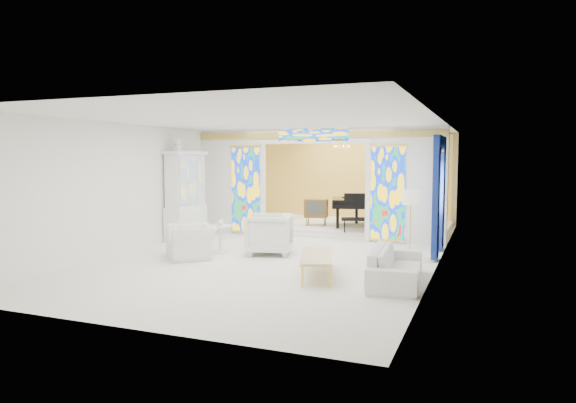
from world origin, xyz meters
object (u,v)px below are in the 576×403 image
at_px(china_cabinet, 186,196).
at_px(armchair_right, 269,234).
at_px(sofa, 396,266).
at_px(grand_piano, 358,203).
at_px(armchair_left, 191,242).
at_px(tv_console, 316,208).
at_px(coffee_table, 316,256).

relative_size(china_cabinet, armchair_right, 2.65).
bearing_deg(china_cabinet, armchair_right, -21.90).
bearing_deg(sofa, armchair_right, 57.63).
bearing_deg(sofa, grand_piano, 14.84).
xyz_separation_m(armchair_right, sofa, (3.18, -1.66, -0.16)).
relative_size(armchair_left, sofa, 0.52).
bearing_deg(tv_console, armchair_right, -98.19).
distance_m(china_cabinet, grand_piano, 5.10).
relative_size(china_cabinet, grand_piano, 0.98).
distance_m(armchair_left, coffee_table, 3.18).
height_order(china_cabinet, armchair_left, china_cabinet).
bearing_deg(sofa, armchair_left, 77.48).
distance_m(armchair_left, grand_piano, 5.90).
xyz_separation_m(armchair_left, tv_console, (1.30, 4.90, 0.33)).
xyz_separation_m(armchair_left, sofa, (4.62, -0.63, -0.05)).
bearing_deg(grand_piano, sofa, -86.73).
height_order(armchair_left, coffee_table, armchair_left).
bearing_deg(sofa, china_cabinet, 60.31).
bearing_deg(grand_piano, china_cabinet, -159.04).
height_order(armchair_left, armchair_right, armchair_right).
bearing_deg(grand_piano, tv_console, -177.13).
xyz_separation_m(armchair_right, grand_piano, (1.06, 4.29, 0.39)).
relative_size(china_cabinet, sofa, 1.28).
bearing_deg(armchair_left, sofa, 40.87).
distance_m(armchair_right, grand_piano, 4.43).
relative_size(grand_piano, tv_console, 3.55).
xyz_separation_m(china_cabinet, armchair_right, (2.99, -1.20, -0.70)).
bearing_deg(coffee_table, armchair_right, 135.75).
height_order(armchair_left, sofa, armchair_left).
bearing_deg(armchair_left, grand_piano, 113.48).
height_order(armchair_right, sofa, armchair_right).
bearing_deg(grand_piano, coffee_table, -100.30).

